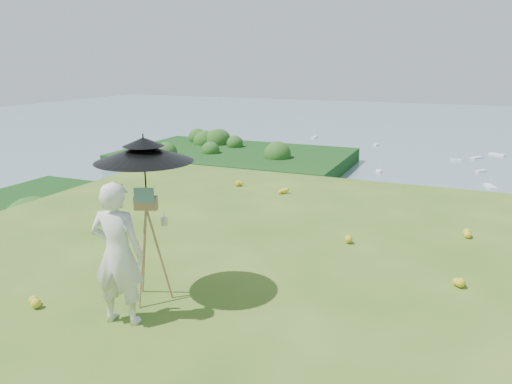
% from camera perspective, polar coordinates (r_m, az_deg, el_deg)
% --- Properties ---
extents(ground, '(14.00, 14.00, 0.00)m').
position_cam_1_polar(ground, '(6.47, 6.17, -12.64)').
color(ground, '#38611B').
rests_on(ground, ground).
extents(shoreline_tier, '(170.00, 28.00, 8.00)m').
position_cam_1_polar(shoreline_tier, '(89.47, 20.08, -11.95)').
color(shoreline_tier, '#6E6458').
rests_on(shoreline_tier, bay_water).
extents(bay_water, '(700.00, 700.00, 0.00)m').
position_cam_1_polar(bay_water, '(248.29, 22.51, 5.16)').
color(bay_water, slate).
rests_on(bay_water, ground).
extents(peninsula, '(90.00, 60.00, 12.00)m').
position_cam_1_polar(peninsula, '(180.71, -2.43, 4.65)').
color(peninsula, '#0F3710').
rests_on(peninsula, bay_water).
extents(slope_trees, '(110.00, 50.00, 6.00)m').
position_cam_1_polar(slope_trees, '(44.36, 19.22, -9.95)').
color(slope_trees, '#244D17').
rests_on(slope_trees, forest_slope).
extents(harbor_town, '(110.00, 22.00, 5.00)m').
position_cam_1_polar(harbor_town, '(86.84, 20.46, -8.10)').
color(harbor_town, silver).
rests_on(harbor_town, shoreline_tier).
extents(moored_boats, '(140.00, 140.00, 0.70)m').
position_cam_1_polar(moored_boats, '(171.08, 17.78, 1.77)').
color(moored_boats, white).
rests_on(moored_boats, bay_water).
extents(wildflowers, '(10.00, 10.50, 0.12)m').
position_cam_1_polar(wildflowers, '(6.66, 6.83, -11.25)').
color(wildflowers, gold).
rests_on(wildflowers, ground).
extents(painter, '(0.68, 0.50, 1.70)m').
position_cam_1_polar(painter, '(5.91, -15.53, -6.84)').
color(painter, beige).
rests_on(painter, ground).
extents(field_easel, '(0.73, 0.73, 1.49)m').
position_cam_1_polar(field_easel, '(6.41, -12.21, -5.87)').
color(field_easel, olive).
rests_on(field_easel, ground).
extents(sun_umbrella, '(1.49, 1.49, 0.90)m').
position_cam_1_polar(sun_umbrella, '(6.18, -12.58, 2.36)').
color(sun_umbrella, black).
rests_on(sun_umbrella, field_easel).
extents(painter_cap, '(0.20, 0.23, 0.10)m').
position_cam_1_polar(painter_cap, '(5.68, -16.08, 0.70)').
color(painter_cap, '#CE717D').
rests_on(painter_cap, painter).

